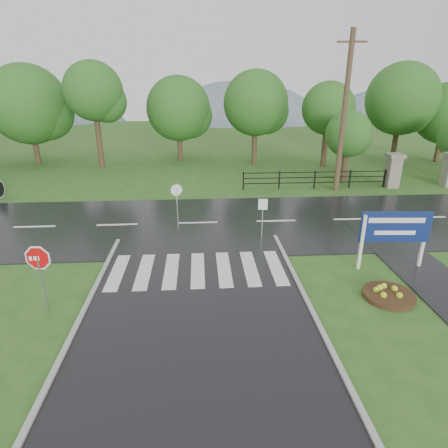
{
  "coord_description": "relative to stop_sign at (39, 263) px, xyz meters",
  "views": [
    {
      "loc": [
        0.15,
        -7.64,
        6.81
      ],
      "look_at": [
        1.07,
        6.0,
        1.5
      ],
      "focal_mm": 30.0,
      "sensor_mm": 36.0,
      "label": 1
    }
  ],
  "objects": [
    {
      "name": "crosswalk",
      "position": [
        4.7,
        2.33,
        -1.62
      ],
      "size": [
        6.5,
        2.8,
        0.02
      ],
      "color": "silver",
      "rests_on": "ground"
    },
    {
      "name": "fence_west",
      "position": [
        12.45,
        13.33,
        -0.96
      ],
      "size": [
        9.58,
        0.08,
        1.2
      ],
      "color": "black",
      "rests_on": "ground"
    },
    {
      "name": "walkway",
      "position": [
        13.2,
        1.33,
        -1.68
      ],
      "size": [
        2.2,
        11.0,
        0.04
      ],
      "primitive_type": "cube",
      "color": "black",
      "rests_on": "ground"
    },
    {
      "name": "flower_bed",
      "position": [
        11.04,
        0.04,
        -1.55
      ],
      "size": [
        1.68,
        1.68,
        0.34
      ],
      "color": "#332111",
      "rests_on": "ground"
    },
    {
      "name": "hills",
      "position": [
        8.19,
        62.33,
        -17.21
      ],
      "size": [
        102.0,
        48.0,
        48.0
      ],
      "color": "slate",
      "rests_on": "ground"
    },
    {
      "name": "reg_sign_small",
      "position": [
        7.64,
        5.37,
        -0.34
      ],
      "size": [
        0.41,
        0.07,
        1.85
      ],
      "color": "#939399",
      "rests_on": "ground"
    },
    {
      "name": "main_road",
      "position": [
        4.7,
        7.33,
        -1.68
      ],
      "size": [
        90.0,
        8.0,
        0.04
      ],
      "primitive_type": "cube",
      "color": "black",
      "rests_on": "ground"
    },
    {
      "name": "reg_sign_round",
      "position": [
        3.77,
        6.41,
        -0.23
      ],
      "size": [
        0.52,
        0.19,
        2.3
      ],
      "color": "#939399",
      "rests_on": "ground"
    },
    {
      "name": "pillar_west",
      "position": [
        17.7,
        13.33,
        -0.5
      ],
      "size": [
        1.0,
        1.0,
        2.24
      ],
      "color": "gray",
      "rests_on": "ground"
    },
    {
      "name": "ground",
      "position": [
        4.7,
        -2.67,
        -1.68
      ],
      "size": [
        120.0,
        120.0,
        0.0
      ],
      "primitive_type": "plane",
      "color": "#2D5C1E",
      "rests_on": "ground"
    },
    {
      "name": "estate_billboard",
      "position": [
        12.05,
        2.1,
        -0.1
      ],
      "size": [
        2.62,
        0.23,
        2.3
      ],
      "color": "silver",
      "rests_on": "ground"
    },
    {
      "name": "entrance_tree_left",
      "position": [
        14.98,
        14.83,
        1.63
      ],
      "size": [
        3.09,
        3.09,
        4.89
      ],
      "color": "#3D2B1C",
      "rests_on": "ground"
    },
    {
      "name": "treeline",
      "position": [
        5.7,
        21.33,
        -1.68
      ],
      "size": [
        83.2,
        5.2,
        10.0
      ],
      "color": "#245A1C",
      "rests_on": "ground"
    },
    {
      "name": "utility_pole_east",
      "position": [
        13.74,
        12.83,
        3.17
      ],
      "size": [
        1.69,
        0.35,
        9.54
      ],
      "color": "#473523",
      "rests_on": "ground"
    },
    {
      "name": "stop_sign",
      "position": [
        0.0,
        0.0,
        0.0
      ],
      "size": [
        1.06,
        0.16,
        2.39
      ],
      "color": "#939399",
      "rests_on": "ground"
    }
  ]
}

